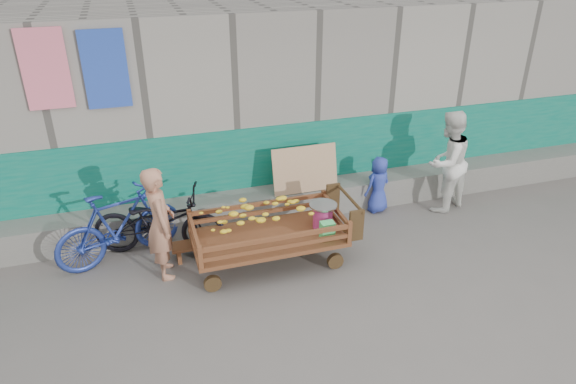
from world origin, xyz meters
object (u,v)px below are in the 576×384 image
object	(u,v)px
bench	(204,245)
bicycle_blue	(119,226)
bicycle_dark	(159,222)
banana_cart	(265,224)
vendor_man	(160,223)
woman	(447,162)
child	(378,185)

from	to	relation	value
bench	bicycle_blue	distance (m)	1.14
bench	bicycle_dark	size ratio (longest dim) A/B	0.49
bench	bicycle_dark	distance (m)	0.69
banana_cart	bicycle_dark	size ratio (longest dim) A/B	1.18
vendor_man	woman	distance (m)	4.40
vendor_man	bicycle_blue	xyz separation A→B (m)	(-0.51, 0.51, -0.23)
banana_cart	bicycle_blue	xyz separation A→B (m)	(-1.80, 0.71, -0.10)
bench	vendor_man	xyz separation A→B (m)	(-0.54, -0.25, 0.58)
banana_cart	vendor_man	world-z (taller)	vendor_man
bench	bicycle_dark	bearing A→B (deg)	152.87
banana_cart	vendor_man	size ratio (longest dim) A/B	1.43
bicycle_dark	woman	bearing A→B (deg)	-73.08
bench	bicycle_blue	bearing A→B (deg)	166.02
woman	vendor_man	bearing A→B (deg)	-14.80
woman	bicycle_blue	size ratio (longest dim) A/B	0.95
child	bench	bearing A→B (deg)	-7.09
child	bicycle_dark	bearing A→B (deg)	-13.30
child	bicycle_dark	world-z (taller)	bicycle_dark
woman	bicycle_blue	world-z (taller)	woman
bench	woman	world-z (taller)	woman
bicycle_dark	bicycle_blue	size ratio (longest dim) A/B	1.05
bicycle_blue	bench	bearing A→B (deg)	-123.40
woman	bicycle_dark	distance (m)	4.39
vendor_man	bicycle_dark	distance (m)	0.59
vendor_man	bicycle_blue	distance (m)	0.76
bench	woman	bearing A→B (deg)	3.44
banana_cart	child	world-z (taller)	child
woman	child	distance (m)	1.10
banana_cart	woman	bearing A→B (deg)	12.38
vendor_man	woman	xyz separation A→B (m)	(4.38, 0.48, 0.06)
banana_cart	bench	bearing A→B (deg)	148.88
banana_cart	bicycle_dark	xyz separation A→B (m)	(-1.29, 0.73, -0.14)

